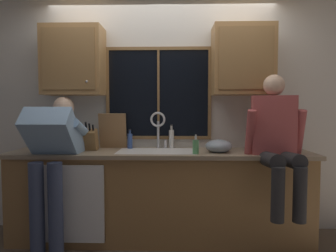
{
  "coord_description": "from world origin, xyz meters",
  "views": [
    {
      "loc": [
        0.17,
        -3.39,
        1.36
      ],
      "look_at": [
        0.08,
        -0.3,
        1.18
      ],
      "focal_mm": 32.4,
      "sensor_mm": 36.0,
      "label": 1
    }
  ],
  "objects_px": {
    "mixing_bowl": "(219,146)",
    "soap_dispenser": "(196,147)",
    "knife_block": "(91,140)",
    "bottle_green_glass": "(171,138)",
    "person_sitting_on_counter": "(276,136)",
    "person_standing": "(53,154)",
    "bottle_tall_clear": "(130,141)",
    "cutting_board": "(113,131)"
  },
  "relations": [
    {
      "from": "bottle_green_glass",
      "to": "cutting_board",
      "type": "bearing_deg",
      "value": -177.3
    },
    {
      "from": "person_standing",
      "to": "cutting_board",
      "type": "distance_m",
      "value": 0.7
    },
    {
      "from": "person_sitting_on_counter",
      "to": "bottle_green_glass",
      "type": "relative_size",
      "value": 4.83
    },
    {
      "from": "cutting_board",
      "to": "mixing_bowl",
      "type": "xyz_separation_m",
      "value": [
        1.12,
        -0.26,
        -0.13
      ]
    },
    {
      "from": "knife_block",
      "to": "mixing_bowl",
      "type": "xyz_separation_m",
      "value": [
        1.31,
        -0.08,
        -0.05
      ]
    },
    {
      "from": "mixing_bowl",
      "to": "person_sitting_on_counter",
      "type": "bearing_deg",
      "value": -23.3
    },
    {
      "from": "person_standing",
      "to": "soap_dispenser",
      "type": "xyz_separation_m",
      "value": [
        1.35,
        0.09,
        0.06
      ]
    },
    {
      "from": "bottle_tall_clear",
      "to": "soap_dispenser",
      "type": "bearing_deg",
      "value": -28.82
    },
    {
      "from": "knife_block",
      "to": "soap_dispenser",
      "type": "relative_size",
      "value": 1.69
    },
    {
      "from": "mixing_bowl",
      "to": "bottle_tall_clear",
      "type": "height_order",
      "value": "bottle_tall_clear"
    },
    {
      "from": "person_standing",
      "to": "mixing_bowl",
      "type": "xyz_separation_m",
      "value": [
        1.59,
        0.22,
        0.05
      ]
    },
    {
      "from": "person_standing",
      "to": "person_sitting_on_counter",
      "type": "distance_m",
      "value": 2.1
    },
    {
      "from": "cutting_board",
      "to": "bottle_tall_clear",
      "type": "distance_m",
      "value": 0.22
    },
    {
      "from": "knife_block",
      "to": "cutting_board",
      "type": "xyz_separation_m",
      "value": [
        0.19,
        0.18,
        0.08
      ]
    },
    {
      "from": "soap_dispenser",
      "to": "bottle_green_glass",
      "type": "height_order",
      "value": "bottle_green_glass"
    },
    {
      "from": "mixing_bowl",
      "to": "soap_dispenser",
      "type": "bearing_deg",
      "value": -150.89
    },
    {
      "from": "cutting_board",
      "to": "bottle_tall_clear",
      "type": "bearing_deg",
      "value": -4.34
    },
    {
      "from": "person_sitting_on_counter",
      "to": "mixing_bowl",
      "type": "distance_m",
      "value": 0.56
    },
    {
      "from": "person_standing",
      "to": "bottle_green_glass",
      "type": "height_order",
      "value": "person_standing"
    },
    {
      "from": "person_standing",
      "to": "cutting_board",
      "type": "bearing_deg",
      "value": 46.29
    },
    {
      "from": "mixing_bowl",
      "to": "bottle_tall_clear",
      "type": "xyz_separation_m",
      "value": [
        -0.93,
        0.25,
        0.03
      ]
    },
    {
      "from": "soap_dispenser",
      "to": "bottle_green_glass",
      "type": "xyz_separation_m",
      "value": [
        -0.24,
        0.43,
        0.04
      ]
    },
    {
      "from": "person_sitting_on_counter",
      "to": "mixing_bowl",
      "type": "relative_size",
      "value": 4.74
    },
    {
      "from": "bottle_green_glass",
      "to": "knife_block",
      "type": "bearing_deg",
      "value": -165.64
    },
    {
      "from": "bottle_green_glass",
      "to": "bottle_tall_clear",
      "type": "bearing_deg",
      "value": -174.36
    },
    {
      "from": "person_sitting_on_counter",
      "to": "bottle_green_glass",
      "type": "distance_m",
      "value": 1.11
    },
    {
      "from": "mixing_bowl",
      "to": "knife_block",
      "type": "bearing_deg",
      "value": 176.48
    },
    {
      "from": "cutting_board",
      "to": "bottle_green_glass",
      "type": "relative_size",
      "value": 1.49
    },
    {
      "from": "mixing_bowl",
      "to": "bottle_tall_clear",
      "type": "relative_size",
      "value": 1.25
    },
    {
      "from": "cutting_board",
      "to": "mixing_bowl",
      "type": "distance_m",
      "value": 1.16
    },
    {
      "from": "person_standing",
      "to": "cutting_board",
      "type": "height_order",
      "value": "person_standing"
    },
    {
      "from": "soap_dispenser",
      "to": "bottle_green_glass",
      "type": "bearing_deg",
      "value": 119.37
    },
    {
      "from": "mixing_bowl",
      "to": "soap_dispenser",
      "type": "height_order",
      "value": "soap_dispenser"
    },
    {
      "from": "cutting_board",
      "to": "mixing_bowl",
      "type": "bearing_deg",
      "value": -13.2
    },
    {
      "from": "cutting_board",
      "to": "bottle_green_glass",
      "type": "height_order",
      "value": "cutting_board"
    },
    {
      "from": "person_standing",
      "to": "person_sitting_on_counter",
      "type": "relative_size",
      "value": 1.17
    },
    {
      "from": "bottle_tall_clear",
      "to": "mixing_bowl",
      "type": "bearing_deg",
      "value": -14.94
    },
    {
      "from": "person_standing",
      "to": "bottle_green_glass",
      "type": "relative_size",
      "value": 5.66
    },
    {
      "from": "soap_dispenser",
      "to": "person_sitting_on_counter",
      "type": "bearing_deg",
      "value": -6.39
    },
    {
      "from": "mixing_bowl",
      "to": "soap_dispenser",
      "type": "distance_m",
      "value": 0.27
    },
    {
      "from": "person_sitting_on_counter",
      "to": "soap_dispenser",
      "type": "distance_m",
      "value": 0.75
    },
    {
      "from": "soap_dispenser",
      "to": "mixing_bowl",
      "type": "bearing_deg",
      "value": 29.11
    }
  ]
}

